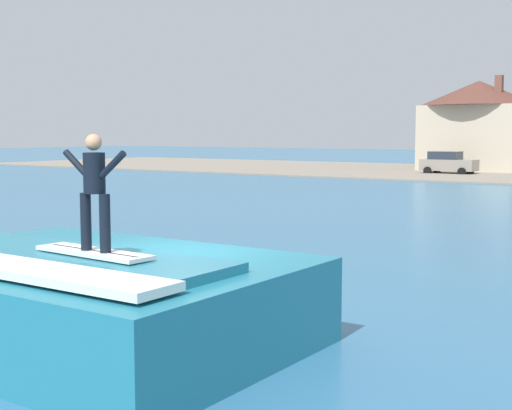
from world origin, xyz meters
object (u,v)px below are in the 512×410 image
at_px(surfboard, 93,252).
at_px(house_with_chimney, 478,121).
at_px(wave_crest, 84,298).
at_px(car_near_shore, 448,163).
at_px(surfer, 95,186).

distance_m(surfboard, house_with_chimney, 57.65).
relative_size(wave_crest, car_near_shore, 1.54).
bearing_deg(surfboard, wave_crest, 150.41).
bearing_deg(wave_crest, surfboard, -29.59).
relative_size(surfer, house_with_chimney, 0.17).
relative_size(car_near_shore, house_with_chimney, 0.42).
height_order(surfer, house_with_chimney, house_with_chimney).
bearing_deg(wave_crest, car_near_shore, 103.19).
xyz_separation_m(wave_crest, surfboard, (0.60, -0.34, 0.83)).
bearing_deg(wave_crest, house_with_chimney, 101.47).
distance_m(surfer, car_near_shore, 50.79).
bearing_deg(house_with_chimney, wave_crest, -78.53).
height_order(car_near_shore, house_with_chimney, house_with_chimney).
relative_size(surfboard, house_with_chimney, 0.21).
height_order(wave_crest, car_near_shore, car_near_shore).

